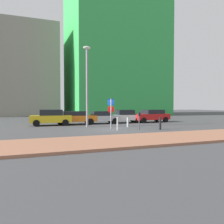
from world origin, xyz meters
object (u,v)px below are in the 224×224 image
Objects in this scene: traffic_bollard_mid at (118,124)px; traffic_bollard_far at (160,123)px; parked_car_yellow at (51,117)px; parked_car_orange at (75,117)px; parked_car_silver at (101,117)px; parking_sign_post at (111,110)px; parked_car_white at (125,116)px; traffic_bollard_near at (128,122)px; parking_meter at (139,119)px; street_lamp at (87,80)px; parked_car_red at (151,116)px.

traffic_bollard_mid is 3.57m from traffic_bollard_far.
parked_car_yellow is 0.89× the size of parked_car_orange.
parking_sign_post is at bearing -99.11° from parked_car_silver.
parked_car_yellow is at bearing -176.68° from parked_car_white.
traffic_bollard_far is at bearing -13.82° from traffic_bollard_mid.
parking_sign_post is at bearing -151.38° from traffic_bollard_near.
parking_meter is 0.19× the size of street_lamp.
parking_sign_post is (1.94, -5.70, 0.88)m from parked_car_orange.
parked_car_orange is 1.01× the size of parked_car_red.
street_lamp is at bearing 114.83° from traffic_bollard_mid.
street_lamp reaches higher than parked_car_silver.
parked_car_orange is at bearing 106.91° from traffic_bollard_mid.
parked_car_red is 3.16× the size of parking_meter.
parked_car_orange is 3.19× the size of parking_meter.
parked_car_red is (6.22, -0.13, 0.06)m from parked_car_silver.
street_lamp is 7.04× the size of traffic_bollard_far.
street_lamp is (-1.48, 2.35, 2.73)m from parking_sign_post.
street_lamp is (-2.37, -3.19, 3.63)m from parked_car_silver.
traffic_bollard_near is (0.18, 2.62, -0.49)m from parking_meter.
parked_car_silver is at bearing 3.47° from parked_car_yellow.
traffic_bollard_far is at bearing -40.58° from street_lamp.
parked_car_yellow is 1.01× the size of parked_car_silver.
parked_car_yellow reaches higher than parked_car_orange.
parked_car_silver is at bearing 98.44° from parking_meter.
parked_car_orange reaches higher than traffic_bollard_near.
parking_sign_post is at bearing 150.95° from traffic_bollard_far.
traffic_bollard_near is (-1.69, -4.55, -0.32)m from parked_car_white.
parked_car_red is (11.57, 0.20, -0.04)m from parked_car_yellow.
parked_car_orange is 7.17m from traffic_bollard_mid.
parked_car_yellow reaches higher than traffic_bollard_mid.
parking_meter is (1.04, -7.02, 0.21)m from parked_car_silver.
traffic_bollard_near is 3.03m from traffic_bollard_mid.
parking_sign_post is at bearing -123.69° from parked_car_white.
parked_car_orange is 6.10m from traffic_bollard_near.
parked_car_white is 0.54× the size of street_lamp.
parked_car_yellow is 5.36m from parked_car_silver.
traffic_bollard_far is at bearing -91.44° from parked_car_white.
traffic_bollard_mid is at bearing -73.09° from parked_car_orange.
parking_sign_post is 4.27m from traffic_bollard_far.
parking_sign_post reaches higher than traffic_bollard_far.
parked_car_white is (8.26, 0.48, -0.06)m from parked_car_yellow.
parked_car_silver reaches higher than traffic_bollard_mid.
traffic_bollard_mid reaches higher than traffic_bollard_near.
street_lamp is (-3.41, 3.82, 3.43)m from parking_meter.
parked_car_red reaches higher than parked_car_orange.
parked_car_red is 8.21m from traffic_bollard_far.
parking_meter is at bearing -10.23° from traffic_bollard_mid.
parked_car_red reaches higher than parking_meter.
street_lamp is 5.44m from traffic_bollard_near.
parked_car_white is at bearing 56.31° from parking_sign_post.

